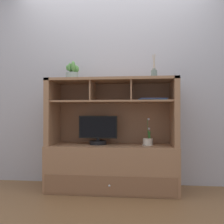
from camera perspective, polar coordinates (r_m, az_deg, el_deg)
name	(u,v)px	position (r m, az deg, el deg)	size (l,w,h in m)	color
floor_plane	(112,191)	(3.02, 0.00, -17.59)	(6.00, 6.00, 0.02)	brown
back_wall	(114,73)	(3.20, 0.54, 8.92)	(6.00, 0.02, 2.80)	#ABABB6
media_console	(112,155)	(2.93, 0.02, -9.81)	(1.48, 0.53, 1.28)	#9C6F4F
tv_monitor	(98,132)	(2.92, -3.24, -4.55)	(0.45, 0.20, 0.34)	black
potted_orchid	(148,141)	(2.90, 8.23, -6.61)	(0.13, 0.13, 0.31)	beige
magazine_stack_left	(152,99)	(2.84, 9.27, 2.87)	(0.32, 0.23, 0.02)	#245687
diffuser_bottle	(154,74)	(2.89, 9.62, 8.59)	(0.07, 0.07, 0.27)	slate
potted_succulent	(72,73)	(3.03, -9.11, 8.86)	(0.17, 0.17, 0.22)	#8C9E98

